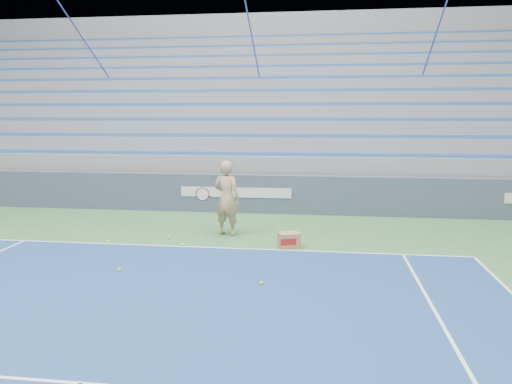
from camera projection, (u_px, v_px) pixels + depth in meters
sponsor_barrier at (237, 193)px, 14.44m from camera, size 30.00×0.32×1.10m
bleachers at (261, 126)px, 19.76m from camera, size 31.00×9.15×7.30m
tennis_player at (227, 198)px, 11.61m from camera, size 0.97×0.91×1.76m
ball_box at (289, 240)px, 10.61m from camera, size 0.52×0.47×0.32m
tennis_ball_0 at (169, 238)px, 11.36m from camera, size 0.07×0.07×0.07m
tennis_ball_1 at (109, 242)px, 10.97m from camera, size 0.07×0.07×0.07m
tennis_ball_2 at (119, 270)px, 9.02m from camera, size 0.07×0.07×0.07m
tennis_ball_3 at (261, 283)px, 8.29m from camera, size 0.07×0.07×0.07m
tennis_ball_4 at (183, 245)px, 10.75m from camera, size 0.07×0.07×0.07m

